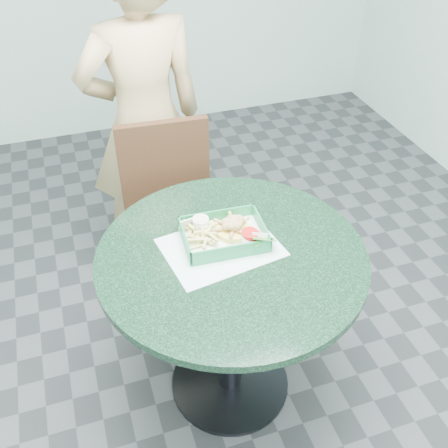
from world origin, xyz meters
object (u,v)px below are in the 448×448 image
object	(u,v)px
cafe_table	(231,291)
dining_chair	(172,209)
sauce_ramekin	(200,227)
crab_sandwich	(232,229)
diner_person	(143,109)
food_basket	(224,241)

from	to	relation	value
cafe_table	dining_chair	size ratio (longest dim) A/B	1.02
cafe_table	sauce_ramekin	distance (m)	0.27
cafe_table	sauce_ramekin	size ratio (longest dim) A/B	15.99
dining_chair	crab_sandwich	size ratio (longest dim) A/B	7.52
sauce_ramekin	crab_sandwich	bearing A→B (deg)	-25.90
diner_person	crab_sandwich	xyz separation A→B (m)	(0.14, -0.86, -0.09)
dining_chair	sauce_ramekin	distance (m)	0.55
dining_chair	cafe_table	bearing A→B (deg)	-79.79
cafe_table	diner_person	size ratio (longest dim) A/B	0.53
food_basket	crab_sandwich	xyz separation A→B (m)	(0.04, 0.02, 0.03)
crab_sandwich	dining_chair	bearing A→B (deg)	101.20
crab_sandwich	diner_person	bearing A→B (deg)	99.18
dining_chair	diner_person	size ratio (longest dim) A/B	0.52
food_basket	dining_chair	bearing A→B (deg)	96.99
diner_person	crab_sandwich	bearing A→B (deg)	93.01
diner_person	cafe_table	bearing A→B (deg)	90.20
dining_chair	food_basket	xyz separation A→B (m)	(0.07, -0.55, 0.24)
diner_person	sauce_ramekin	xyz separation A→B (m)	(0.03, -0.81, -0.09)
cafe_table	dining_chair	bearing A→B (deg)	96.67
food_basket	crab_sandwich	bearing A→B (deg)	23.85
cafe_table	crab_sandwich	bearing A→B (deg)	69.02
diner_person	food_basket	xyz separation A→B (m)	(0.10, -0.88, -0.12)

